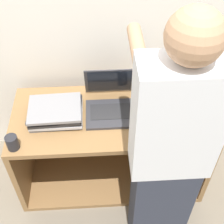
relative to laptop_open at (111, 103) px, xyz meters
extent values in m
plane|color=#756B5B|center=(0.00, -0.37, -0.74)|extent=(12.00, 12.00, 0.00)
cube|color=silver|center=(0.00, 0.35, 0.46)|extent=(8.00, 0.05, 2.40)
cube|color=olive|center=(0.00, -0.06, -0.07)|extent=(1.34, 0.62, 0.04)
cube|color=olive|center=(0.00, -0.06, -0.72)|extent=(1.34, 0.62, 0.04)
cube|color=olive|center=(-0.65, -0.06, -0.40)|extent=(0.04, 0.62, 0.61)
cube|color=olive|center=(0.65, -0.06, -0.40)|extent=(0.04, 0.62, 0.61)
cube|color=olive|center=(0.00, 0.23, -0.40)|extent=(1.27, 0.04, 0.61)
cube|color=#333338|center=(0.00, -0.06, -0.04)|extent=(0.34, 0.26, 0.02)
cube|color=#28282B|center=(0.00, -0.05, -0.03)|extent=(0.28, 0.15, 0.00)
cube|color=#333338|center=(0.00, 0.12, 0.09)|extent=(0.34, 0.09, 0.25)
cube|color=black|center=(0.00, 0.12, 0.09)|extent=(0.30, 0.08, 0.22)
cube|color=slate|center=(-0.36, -0.05, -0.05)|extent=(0.35, 0.28, 0.02)
cube|color=#B7B7BC|center=(-0.36, -0.06, -0.03)|extent=(0.34, 0.27, 0.02)
cube|color=#232326|center=(-0.36, -0.06, -0.01)|extent=(0.34, 0.27, 0.02)
cube|color=#232326|center=(-0.36, -0.06, 0.01)|extent=(0.35, 0.28, 0.02)
cube|color=gray|center=(-0.37, -0.07, 0.03)|extent=(0.35, 0.28, 0.02)
cube|color=#232326|center=(0.37, -0.06, -0.05)|extent=(0.35, 0.28, 0.02)
cube|color=slate|center=(0.36, -0.06, -0.03)|extent=(0.34, 0.26, 0.02)
cube|color=#232326|center=(0.38, -0.06, -0.01)|extent=(0.35, 0.28, 0.02)
cube|color=#B7B7BC|center=(0.37, -0.06, 0.01)|extent=(0.34, 0.27, 0.02)
cube|color=gray|center=(0.37, -0.06, 0.03)|extent=(0.34, 0.27, 0.02)
cube|color=#B7B7BC|center=(0.36, -0.05, 0.05)|extent=(0.34, 0.27, 0.02)
cube|color=gray|center=(0.36, -0.06, 0.07)|extent=(0.34, 0.27, 0.02)
cube|color=#2D3342|center=(0.27, -0.57, -0.32)|extent=(0.34, 0.20, 0.82)
cube|color=white|center=(0.27, -0.57, 0.41)|extent=(0.40, 0.20, 0.65)
sphere|color=tan|center=(0.27, -0.57, 0.85)|extent=(0.22, 0.22, 0.22)
cylinder|color=tan|center=(0.11, -0.31, 0.64)|extent=(0.07, 0.32, 0.07)
cylinder|color=tan|center=(0.43, -0.31, 0.64)|extent=(0.07, 0.32, 0.07)
cylinder|color=#232328|center=(-0.60, -0.30, -0.01)|extent=(0.07, 0.07, 0.10)
cube|color=red|center=(0.37, -0.13, 0.09)|extent=(0.06, 0.02, 0.01)
camera|label=1|loc=(-0.08, -1.51, 1.44)|focal=50.00mm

